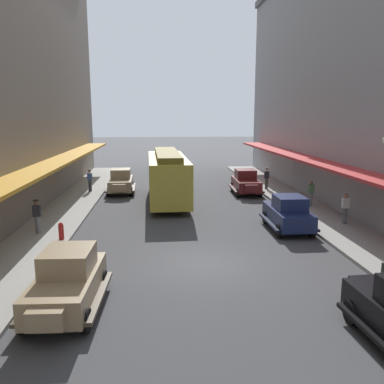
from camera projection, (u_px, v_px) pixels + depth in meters
The scene contains 14 objects.
ground_plane at pixel (204, 264), 15.99m from camera, with size 200.00×200.00×0.00m, color #424244.
sidewalk_left at pixel (11, 268), 15.38m from camera, with size 3.00×60.00×0.15m, color #99968E.
sidewalk_right at pixel (384, 257), 16.58m from camera, with size 3.00×60.00×0.15m, color #99968E.
parked_car_0 at pixel (288, 212), 20.60m from camera, with size 2.18×4.28×1.84m.
parked_car_2 at pixel (121, 181), 30.62m from camera, with size 2.25×4.30×1.84m.
parked_car_3 at pixel (67, 280), 12.10m from camera, with size 2.27×4.31×1.84m.
parked_car_4 at pixel (246, 181), 30.35m from camera, with size 2.24×4.30×1.84m.
streetcar at pixel (167, 174), 27.32m from camera, with size 2.77×9.67×3.46m.
fire_hydrant at pixel (61, 231), 18.62m from camera, with size 0.24×0.24×0.82m.
pedestrian_0 at pixel (345, 208), 21.33m from camera, with size 0.36×0.24×1.64m.
pedestrian_2 at pixel (267, 178), 31.58m from camera, with size 0.36×0.28×1.67m.
pedestrian_3 at pixel (37, 216), 19.51m from camera, with size 0.36×0.28×1.67m.
pedestrian_4 at pixel (90, 180), 30.56m from camera, with size 0.36×0.28×1.67m.
pedestrian_5 at pixel (311, 193), 25.40m from camera, with size 0.36×0.24×1.64m.
Camera 1 is at (-1.73, -15.08, 5.82)m, focal length 37.40 mm.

